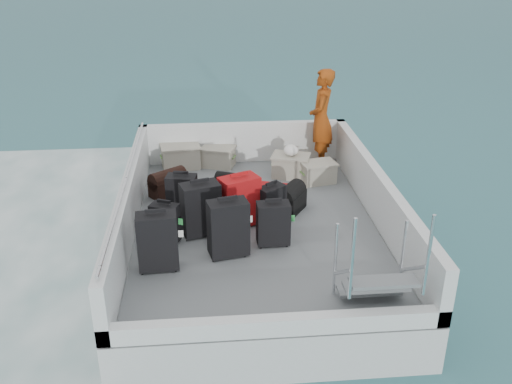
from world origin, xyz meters
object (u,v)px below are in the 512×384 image
(suitcase_1, at_px, (165,224))
(crate_3, at_px, (318,173))
(suitcase_4, at_px, (201,209))
(suitcase_2, at_px, (182,195))
(crate_0, at_px, (181,157))
(suitcase_5, at_px, (239,202))
(crate_2, at_px, (291,167))
(suitcase_8, at_px, (263,196))
(passenger, at_px, (321,119))
(crate_1, at_px, (218,157))
(suitcase_7, at_px, (271,204))
(suitcase_3, at_px, (228,229))
(suitcase_0, at_px, (158,242))
(suitcase_6, at_px, (273,224))

(suitcase_1, distance_m, crate_3, 2.96)
(suitcase_1, relative_size, suitcase_4, 0.74)
(suitcase_2, height_order, crate_0, suitcase_2)
(suitcase_5, height_order, crate_2, suitcase_5)
(suitcase_8, height_order, crate_0, crate_0)
(crate_0, distance_m, passenger, 2.50)
(suitcase_4, xyz_separation_m, crate_1, (0.30, 2.45, -0.21))
(suitcase_1, height_order, crate_1, suitcase_1)
(suitcase_4, relative_size, suitcase_7, 1.35)
(suitcase_1, relative_size, suitcase_2, 0.90)
(crate_1, bearing_deg, suitcase_3, -89.27)
(suitcase_2, relative_size, crate_1, 1.15)
(suitcase_0, distance_m, suitcase_6, 1.52)
(suitcase_0, xyz_separation_m, suitcase_1, (0.05, 0.65, -0.09))
(suitcase_5, bearing_deg, suitcase_0, -159.30)
(suitcase_2, bearing_deg, suitcase_5, -16.07)
(suitcase_6, relative_size, crate_0, 0.94)
(suitcase_5, relative_size, passenger, 0.42)
(suitcase_8, distance_m, crate_0, 2.05)
(suitcase_6, relative_size, passenger, 0.35)
(suitcase_1, bearing_deg, suitcase_4, 43.55)
(suitcase_8, xyz_separation_m, crate_2, (0.56, 1.04, 0.03))
(crate_3, bearing_deg, suitcase_8, -142.16)
(suitcase_1, distance_m, suitcase_7, 1.51)
(suitcase_8, distance_m, crate_1, 1.72)
(suitcase_3, bearing_deg, suitcase_8, 55.32)
(suitcase_1, height_order, crate_3, suitcase_1)
(crate_1, bearing_deg, suitcase_1, -106.27)
(suitcase_3, bearing_deg, crate_3, 42.08)
(suitcase_4, distance_m, crate_0, 2.48)
(crate_1, bearing_deg, passenger, -4.52)
(suitcase_2, bearing_deg, suitcase_6, -28.66)
(suitcase_7, relative_size, suitcase_8, 0.77)
(crate_0, bearing_deg, suitcase_7, -58.64)
(suitcase_8, bearing_deg, suitcase_5, 166.69)
(suitcase_5, bearing_deg, crate_3, 20.94)
(suitcase_8, xyz_separation_m, passenger, (1.13, 1.46, 0.71))
(suitcase_8, bearing_deg, suitcase_6, -160.94)
(suitcase_4, bearing_deg, crate_2, 34.24)
(suitcase_4, bearing_deg, crate_3, 22.72)
(suitcase_1, bearing_deg, crate_2, 68.98)
(suitcase_5, distance_m, crate_0, 2.41)
(suitcase_4, distance_m, suitcase_5, 0.57)
(suitcase_8, bearing_deg, passenger, -18.95)
(suitcase_6, distance_m, crate_0, 3.09)
(suitcase_5, height_order, passenger, passenger)
(crate_1, height_order, crate_2, crate_2)
(passenger, bearing_deg, suitcase_3, -15.07)
(suitcase_2, xyz_separation_m, crate_3, (2.17, 0.99, -0.15))
(crate_0, xyz_separation_m, passenger, (2.41, -0.14, 0.66))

